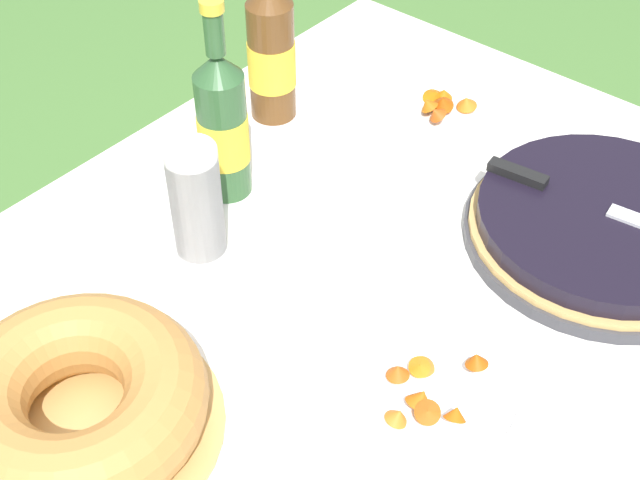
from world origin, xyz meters
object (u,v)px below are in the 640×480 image
at_px(serving_knife, 590,201).
at_px(cup_stack, 196,204).
at_px(bundt_cake, 77,403).
at_px(cider_bottle_green, 222,125).
at_px(snack_plate_near, 441,113).
at_px(snack_plate_right, 429,390).
at_px(berry_tart, 604,227).
at_px(cider_bottle_amber, 271,51).

distance_m(serving_knife, cup_stack, 0.56).
relative_size(bundt_cake, cider_bottle_green, 1.05).
distance_m(bundt_cake, snack_plate_near, 0.80).
relative_size(cup_stack, snack_plate_near, 0.94).
distance_m(cider_bottle_green, snack_plate_right, 0.50).
bearing_deg(cider_bottle_green, bundt_cake, -156.80).
bearing_deg(serving_knife, snack_plate_near, 154.64).
distance_m(berry_tart, snack_plate_near, 0.37).
bearing_deg(bundt_cake, snack_plate_near, 2.79).
relative_size(bundt_cake, cider_bottle_amber, 1.04).
relative_size(berry_tart, cider_bottle_green, 1.24).
bearing_deg(snack_plate_right, cider_bottle_amber, 59.73).
bearing_deg(berry_tart, serving_knife, 97.16).
distance_m(serving_knife, snack_plate_near, 0.34).
bearing_deg(bundt_cake, cider_bottle_amber, 23.12).
height_order(berry_tart, cup_stack, cup_stack).
distance_m(bundt_cake, snack_plate_right, 0.42).
distance_m(berry_tart, cider_bottle_green, 0.57).
xyz_separation_m(cup_stack, snack_plate_right, (0.00, -0.39, -0.08)).
relative_size(cider_bottle_amber, snack_plate_near, 1.60).
height_order(cup_stack, snack_plate_right, cup_stack).
bearing_deg(snack_plate_right, serving_knife, -0.19).
distance_m(cup_stack, snack_plate_near, 0.51).
xyz_separation_m(serving_knife, cider_bottle_green, (-0.26, 0.47, 0.06)).
distance_m(cup_stack, cider_bottle_green, 0.15).
bearing_deg(cup_stack, bundt_cake, -159.97).
bearing_deg(berry_tart, cup_stack, 132.78).
relative_size(berry_tart, cup_stack, 2.11).
bearing_deg(cider_bottle_green, serving_knife, -60.96).
xyz_separation_m(serving_knife, snack_plate_near, (0.11, 0.32, -0.05)).
bearing_deg(bundt_cake, serving_knife, -22.40).
relative_size(serving_knife, cup_stack, 1.98).
xyz_separation_m(cider_bottle_amber, snack_plate_right, (-0.32, -0.55, -0.11)).
bearing_deg(cider_bottle_green, cup_stack, -149.91).
bearing_deg(snack_plate_right, berry_tart, -4.45).
bearing_deg(bundt_cake, cider_bottle_green, 23.20).
bearing_deg(snack_plate_near, snack_plate_right, -146.79).
relative_size(serving_knife, bundt_cake, 1.12).
relative_size(cider_bottle_amber, snack_plate_right, 1.39).
bearing_deg(cider_bottle_green, cider_bottle_amber, 22.94).
bearing_deg(snack_plate_near, cider_bottle_green, 158.35).
bearing_deg(cup_stack, snack_plate_near, -8.20).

